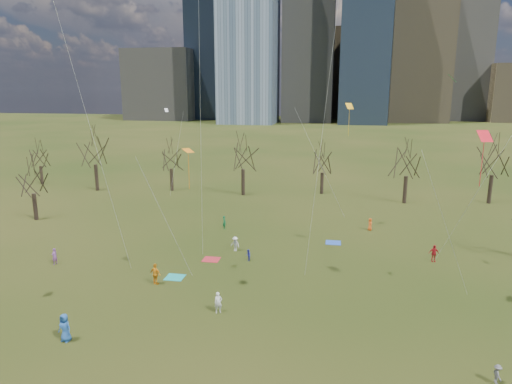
% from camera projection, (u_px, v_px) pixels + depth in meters
% --- Properties ---
extents(ground, '(500.00, 500.00, 0.00)m').
position_uv_depth(ground, '(226.00, 329.00, 31.40)').
color(ground, black).
rests_on(ground, ground).
extents(downtown_skyline, '(212.50, 78.00, 118.00)m').
position_uv_depth(downtown_skyline, '(321.00, 41.00, 225.42)').
color(downtown_skyline, slate).
rests_on(downtown_skyline, ground).
extents(bare_tree_row, '(113.04, 29.80, 9.50)m').
position_uv_depth(bare_tree_row, '(286.00, 160.00, 65.80)').
color(bare_tree_row, black).
rests_on(bare_tree_row, ground).
extents(blanket_teal, '(1.60, 1.50, 0.03)m').
position_uv_depth(blanket_teal, '(175.00, 277.00, 39.95)').
color(blanket_teal, teal).
rests_on(blanket_teal, ground).
extents(blanket_navy, '(1.60, 1.50, 0.03)m').
position_uv_depth(blanket_navy, '(333.00, 243.00, 48.96)').
color(blanket_navy, blue).
rests_on(blanket_navy, ground).
extents(blanket_crimson, '(1.60, 1.50, 0.03)m').
position_uv_depth(blanket_crimson, '(211.00, 259.00, 44.11)').
color(blanket_crimson, '#B7242F').
rests_on(blanket_crimson, ground).
extents(person_0, '(1.03, 0.77, 1.91)m').
position_uv_depth(person_0, '(65.00, 328.00, 29.71)').
color(person_0, '#275BAA').
rests_on(person_0, ground).
extents(person_1, '(0.69, 0.61, 1.59)m').
position_uv_depth(person_1, '(218.00, 302.00, 33.54)').
color(person_1, white).
rests_on(person_1, ground).
extents(person_3, '(0.54, 0.80, 1.15)m').
position_uv_depth(person_3, '(497.00, 374.00, 25.48)').
color(person_3, '#5D5D61').
rests_on(person_3, ground).
extents(person_4, '(1.17, 0.82, 1.85)m').
position_uv_depth(person_4, '(156.00, 274.00, 38.36)').
color(person_4, orange).
rests_on(person_4, ground).
extents(person_7, '(0.51, 0.65, 1.58)m').
position_uv_depth(person_7, '(54.00, 256.00, 42.81)').
color(person_7, '#9150A0').
rests_on(person_7, ground).
extents(person_8, '(0.51, 0.61, 1.13)m').
position_uv_depth(person_8, '(248.00, 255.00, 43.72)').
color(person_8, '#24289F').
rests_on(person_8, ground).
extents(person_9, '(1.12, 0.90, 1.51)m').
position_uv_depth(person_9, '(235.00, 244.00, 46.35)').
color(person_9, silver).
rests_on(person_9, ground).
extents(person_10, '(1.02, 0.53, 1.66)m').
position_uv_depth(person_10, '(434.00, 253.00, 43.45)').
color(person_10, red).
rests_on(person_10, ground).
extents(person_12, '(0.64, 0.81, 1.46)m').
position_uv_depth(person_12, '(370.00, 224.00, 53.10)').
color(person_12, '#EC5B1A').
rests_on(person_12, ground).
extents(person_13, '(0.62, 0.68, 1.56)m').
position_uv_depth(person_13, '(224.00, 222.00, 53.70)').
color(person_13, '#1A7741').
rests_on(person_13, ground).
extents(kites_airborne, '(63.61, 38.70, 34.08)m').
position_uv_depth(kites_airborne, '(332.00, 118.00, 38.36)').
color(kites_airborne, orange).
rests_on(kites_airborne, ground).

